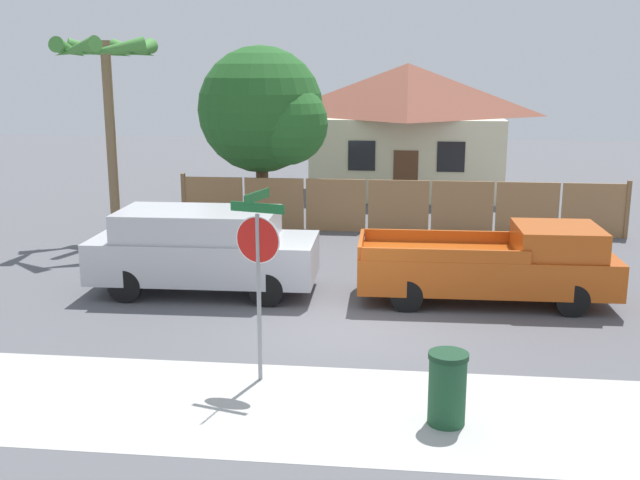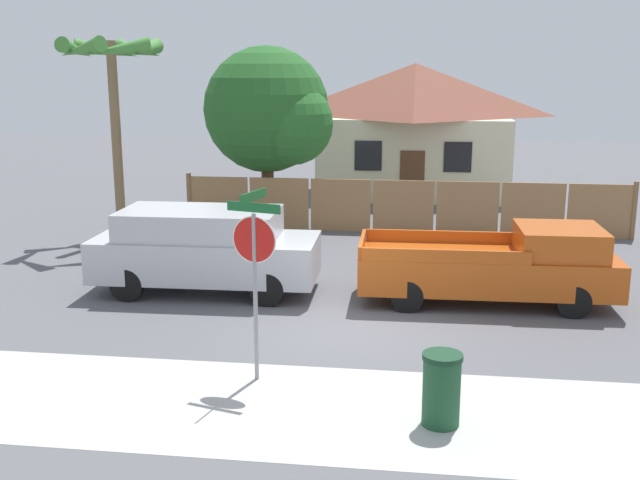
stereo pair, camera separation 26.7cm
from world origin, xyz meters
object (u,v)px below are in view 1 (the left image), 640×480
house (407,126)px  stop_sign (258,254)px  oak_tree (266,113)px  red_suv (203,248)px  palm_tree (106,67)px  orange_pickup (496,265)px  trash_bin (447,388)px

house → stop_sign: (-2.29, -19.33, -0.56)m
oak_tree → red_suv: bearing=-90.2°
palm_tree → orange_pickup: bearing=-24.8°
house → palm_tree: bearing=-130.5°
oak_tree → red_suv: size_ratio=1.13×
palm_tree → trash_bin: bearing=-49.8°
house → trash_bin: house is taller
palm_tree → stop_sign: (6.13, -9.49, -2.87)m
palm_tree → stop_sign: size_ratio=1.86×
house → palm_tree: palm_tree is taller
oak_tree → orange_pickup: 10.47m
trash_bin → palm_tree: bearing=130.2°
orange_pickup → trash_bin: 6.05m
oak_tree → orange_pickup: size_ratio=1.04×
stop_sign → trash_bin: (2.93, -1.22, -1.56)m
oak_tree → trash_bin: bearing=-69.7°
orange_pickup → stop_sign: 6.46m
palm_tree → orange_pickup: palm_tree is taller
palm_tree → trash_bin: 14.71m
red_suv → oak_tree: bearing=88.6°
oak_tree → palm_tree: (-3.97, -3.00, 1.42)m
palm_tree → oak_tree: bearing=37.1°
house → trash_bin: bearing=-88.2°
house → stop_sign: house is taller
house → oak_tree: oak_tree is taller
red_suv → house: bearing=71.9°
house → orange_pickup: bearing=-82.3°
orange_pickup → red_suv: bearing=178.9°
oak_tree → stop_sign: bearing=-80.2°
orange_pickup → palm_tree: bearing=154.0°
house → red_suv: 15.41m
oak_tree → house: bearing=57.0°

